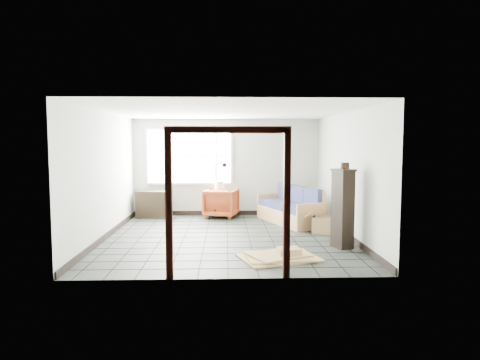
{
  "coord_description": "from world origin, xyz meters",
  "views": [
    {
      "loc": [
        -0.04,
        -8.8,
        1.97
      ],
      "look_at": [
        0.28,
        0.3,
        1.17
      ],
      "focal_mm": 32.0,
      "sensor_mm": 36.0,
      "label": 1
    }
  ],
  "objects_px": {
    "futon_sofa": "(292,210)",
    "tall_shelf": "(343,208)",
    "armchair": "(221,202)",
    "side_table": "(221,200)"
  },
  "relations": [
    {
      "from": "futon_sofa",
      "to": "tall_shelf",
      "type": "xyz_separation_m",
      "value": [
        0.56,
        -2.52,
        0.43
      ]
    },
    {
      "from": "futon_sofa",
      "to": "side_table",
      "type": "height_order",
      "value": "futon_sofa"
    },
    {
      "from": "futon_sofa",
      "to": "side_table",
      "type": "distance_m",
      "value": 1.94
    },
    {
      "from": "futon_sofa",
      "to": "armchair",
      "type": "xyz_separation_m",
      "value": [
        -1.73,
        0.86,
        0.09
      ]
    },
    {
      "from": "side_table",
      "to": "tall_shelf",
      "type": "xyz_separation_m",
      "value": [
        2.3,
        -3.37,
        0.3
      ]
    },
    {
      "from": "armchair",
      "to": "side_table",
      "type": "bearing_deg",
      "value": 15.02
    },
    {
      "from": "armchair",
      "to": "side_table",
      "type": "distance_m",
      "value": 0.04
    },
    {
      "from": "side_table",
      "to": "tall_shelf",
      "type": "distance_m",
      "value": 4.1
    },
    {
      "from": "futon_sofa",
      "to": "tall_shelf",
      "type": "distance_m",
      "value": 2.62
    },
    {
      "from": "side_table",
      "to": "tall_shelf",
      "type": "relative_size",
      "value": 0.4
    }
  ]
}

